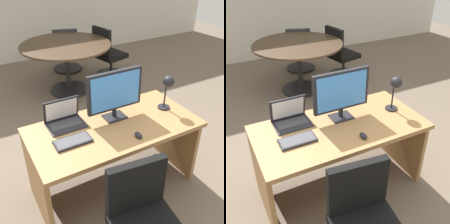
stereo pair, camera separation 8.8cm
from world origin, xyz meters
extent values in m
plane|color=#6B5B4C|center=(0.00, 1.50, 0.00)|extent=(12.00, 12.00, 0.00)
cube|color=#9E7042|center=(0.00, 0.00, 0.70)|extent=(1.52, 0.76, 0.04)
cube|color=#9E7042|center=(-0.74, 0.00, 0.34)|extent=(0.04, 0.67, 0.68)
cube|color=#9E7042|center=(0.74, 0.00, 0.34)|extent=(0.04, 0.67, 0.68)
cube|color=#9E7042|center=(0.00, 0.28, 0.38)|extent=(1.34, 0.02, 0.48)
cube|color=black|center=(0.07, 0.12, 0.73)|extent=(0.20, 0.16, 0.01)
cube|color=black|center=(0.07, 0.13, 0.78)|extent=(0.04, 0.02, 0.08)
cube|color=black|center=(0.07, 0.12, 1.00)|extent=(0.53, 0.04, 0.37)
cube|color=#3F8CEA|center=(0.07, 0.10, 1.00)|extent=(0.48, 0.00, 0.32)
cube|color=black|center=(-0.37, 0.21, 0.73)|extent=(0.33, 0.24, 0.01)
cube|color=#38383D|center=(-0.37, 0.23, 0.74)|extent=(0.28, 0.13, 0.00)
cube|color=black|center=(-0.37, 0.30, 0.85)|extent=(0.33, 0.06, 0.22)
cube|color=white|center=(-0.37, 0.29, 0.85)|extent=(0.29, 0.05, 0.19)
cube|color=black|center=(-0.41, -0.05, 0.73)|extent=(0.30, 0.15, 0.02)
cube|color=#47474C|center=(-0.41, -0.05, 0.75)|extent=(0.28, 0.13, 0.00)
ellipsoid|color=black|center=(0.09, -0.25, 0.74)|extent=(0.05, 0.09, 0.04)
cylinder|color=black|center=(0.58, 0.03, 0.73)|extent=(0.12, 0.12, 0.01)
cylinder|color=black|center=(0.58, 0.03, 0.86)|extent=(0.02, 0.02, 0.24)
sphere|color=black|center=(0.58, 0.00, 1.02)|extent=(0.11, 0.11, 0.11)
cube|color=black|center=(-0.20, -0.65, 0.67)|extent=(0.44, 0.11, 0.41)
cylinder|color=black|center=(0.41, 2.21, 0.02)|extent=(0.63, 0.63, 0.04)
cylinder|color=black|center=(0.41, 2.21, 0.41)|extent=(0.08, 0.08, 0.73)
cylinder|color=#3F2D1E|center=(0.41, 2.21, 0.79)|extent=(1.41, 1.41, 0.03)
cylinder|color=black|center=(1.34, 2.43, 0.02)|extent=(0.56, 0.56, 0.04)
cylinder|color=black|center=(1.34, 2.43, 0.20)|extent=(0.05, 0.05, 0.32)
cube|color=black|center=(1.34, 2.43, 0.40)|extent=(0.55, 0.55, 0.08)
cube|color=black|center=(1.12, 2.38, 0.68)|extent=(0.16, 0.44, 0.49)
cylinder|color=black|center=(0.74, 3.10, 0.02)|extent=(0.56, 0.56, 0.04)
cylinder|color=black|center=(0.74, 3.10, 0.20)|extent=(0.05, 0.05, 0.33)
cube|color=#2D2D33|center=(0.74, 3.10, 0.41)|extent=(0.59, 0.59, 0.08)
cube|color=#2D2D33|center=(0.66, 2.90, 0.65)|extent=(0.43, 0.21, 0.39)
camera|label=1|loc=(-1.00, -1.73, 2.08)|focal=43.57mm
camera|label=2|loc=(-0.93, -1.77, 2.08)|focal=43.57mm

